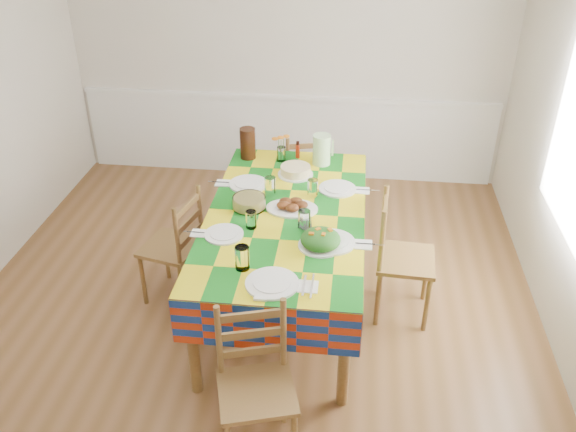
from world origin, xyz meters
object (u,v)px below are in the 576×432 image
object	(u,v)px
meat_platter	(292,206)
dining_table	(286,224)
green_pitcher	(322,150)
chair_near	(256,386)
tea_pitcher	(248,143)
chair_far	(304,176)
chair_left	(176,247)
chair_right	(400,259)

from	to	relation	value
meat_platter	dining_table	bearing A→B (deg)	-124.14
green_pitcher	chair_near	distance (m)	2.28
tea_pitcher	chair_far	world-z (taller)	tea_pitcher
tea_pitcher	chair_left	bearing A→B (deg)	-115.15
dining_table	chair_near	world-z (taller)	chair_near
chair_near	chair_left	distance (m)	1.60
chair_far	green_pitcher	bearing A→B (deg)	96.99
dining_table	chair_left	xyz separation A→B (m)	(-0.86, -0.01, -0.27)
tea_pitcher	chair_near	xyz separation A→B (m)	(0.42, -2.26, -0.49)
chair_left	dining_table	bearing A→B (deg)	104.42
chair_left	tea_pitcher	bearing A→B (deg)	168.57
chair_right	meat_platter	bearing A→B (deg)	89.77
meat_platter	chair_near	world-z (taller)	chair_near
chair_right	chair_left	bearing A→B (deg)	93.91
tea_pitcher	chair_far	size ratio (longest dim) A/B	0.30
dining_table	tea_pitcher	bearing A→B (deg)	115.87
chair_far	chair_right	bearing A→B (deg)	108.35
chair_right	chair_far	bearing A→B (deg)	35.46
dining_table	tea_pitcher	size ratio (longest dim) A/B	8.01
dining_table	chair_far	size ratio (longest dim) A/B	2.38
tea_pitcher	dining_table	bearing A→B (deg)	-64.13
tea_pitcher	chair_left	xyz separation A→B (m)	(-0.43, -0.91, -0.50)
chair_left	green_pitcher	bearing A→B (deg)	142.81
green_pitcher	chair_near	world-z (taller)	green_pitcher
meat_platter	chair_left	xyz separation A→B (m)	(-0.90, -0.07, -0.39)
chair_near	chair_left	bearing A→B (deg)	105.72
tea_pitcher	chair_far	bearing A→B (deg)	46.13
chair_left	chair_right	size ratio (longest dim) A/B	0.95
dining_table	chair_near	distance (m)	1.39
meat_platter	chair_near	xyz separation A→B (m)	(-0.05, -1.42, -0.38)
meat_platter	chair_right	size ratio (longest dim) A/B	0.38
green_pitcher	chair_near	xyz separation A→B (m)	(-0.21, -2.22, -0.48)
meat_platter	chair_right	distance (m)	0.90
chair_near	tea_pitcher	bearing A→B (deg)	84.12
meat_platter	tea_pitcher	bearing A→B (deg)	119.34
tea_pitcher	chair_left	distance (m)	1.12
green_pitcher	tea_pitcher	bearing A→B (deg)	175.98
green_pitcher	chair_near	size ratio (longest dim) A/B	0.26
meat_platter	green_pitcher	xyz separation A→B (m)	(0.16, 0.80, 0.10)
green_pitcher	meat_platter	bearing A→B (deg)	-101.58
chair_far	chair_near	bearing A→B (deg)	75.87
tea_pitcher	green_pitcher	bearing A→B (deg)	-4.02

